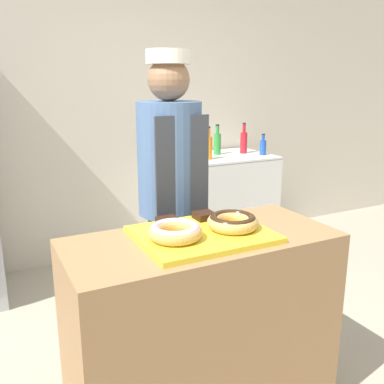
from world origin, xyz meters
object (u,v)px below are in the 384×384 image
serving_tray (202,234)px  donut_light_glaze (175,231)px  donut_chocolate_glaze (233,221)px  bottle_green (217,143)px  bottle_red (244,142)px  chest_freezer (220,203)px  brownie_back_left (168,221)px  brownie_back_right (204,216)px  baker_person (171,199)px  bottle_orange (209,147)px  bottle_blue (263,147)px

serving_tray → donut_light_glaze: 0.15m
donut_light_glaze → donut_chocolate_glaze: (0.28, 0.00, 0.00)m
serving_tray → donut_light_glaze: donut_light_glaze is taller
bottle_green → bottle_red: bottle_red is taller
serving_tray → donut_light_glaze: (-0.14, -0.02, 0.05)m
donut_chocolate_glaze → chest_freezer: bearing=60.8°
donut_light_glaze → bottle_red: bearing=49.6°
brownie_back_left → donut_chocolate_glaze: bearing=-37.2°
brownie_back_right → donut_light_glaze: bearing=-142.8°
serving_tray → bottle_green: size_ratio=2.07×
bottle_green → bottle_red: 0.26m
brownie_back_left → brownie_back_right: 0.19m
brownie_back_right → bottle_green: (1.04, 1.67, 0.07)m
brownie_back_right → serving_tray: bearing=-121.3°
brownie_back_left → brownie_back_right: (0.19, 0.00, 0.00)m
baker_person → bottle_green: (1.02, 1.24, 0.10)m
baker_person → bottle_orange: baker_person is taller
serving_tray → bottle_orange: bottle_orange is taller
brownie_back_right → baker_person: 0.43m
donut_light_glaze → bottle_orange: size_ratio=0.81×
chest_freezer → bottle_red: 0.61m
bottle_orange → chest_freezer: bearing=30.6°
bottle_orange → bottle_red: same height
donut_chocolate_glaze → brownie_back_right: bearing=104.5°
baker_person → bottle_blue: (1.38, 1.03, 0.06)m
donut_chocolate_glaze → brownie_back_left: size_ratio=2.50×
serving_tray → brownie_back_left: brownie_back_left is taller
serving_tray → brownie_back_left: size_ratio=6.20×
donut_chocolate_glaze → baker_person: (-0.03, 0.61, -0.04)m
donut_chocolate_glaze → bottle_green: (0.99, 1.85, 0.05)m
serving_tray → bottle_green: bottle_green is taller
brownie_back_left → bottle_red: bearing=47.5°
brownie_back_right → bottle_red: size_ratio=0.33×
baker_person → bottle_red: (1.28, 1.19, 0.10)m
donut_light_glaze → baker_person: bearing=67.6°
bottle_green → bottle_blue: size_ratio=1.42×
brownie_back_left → bottle_green: bottle_green is taller
bottle_orange → donut_light_glaze: bearing=-123.0°
donut_light_glaze → chest_freezer: bearing=54.4°
baker_person → bottle_red: baker_person is taller
donut_light_glaze → brownie_back_left: (0.05, 0.18, -0.02)m
brownie_back_left → bottle_orange: bearing=55.2°
donut_chocolate_glaze → bottle_green: size_ratio=0.83×
donut_chocolate_glaze → brownie_back_left: donut_chocolate_glaze is taller
donut_light_glaze → brownie_back_left: size_ratio=2.50×
donut_chocolate_glaze → bottle_blue: bearing=50.5°
brownie_back_right → chest_freezer: brownie_back_right is taller
brownie_back_left → bottle_orange: 1.81m
baker_person → bottle_blue: size_ratio=8.93×
donut_light_glaze → bottle_green: bearing=55.4°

